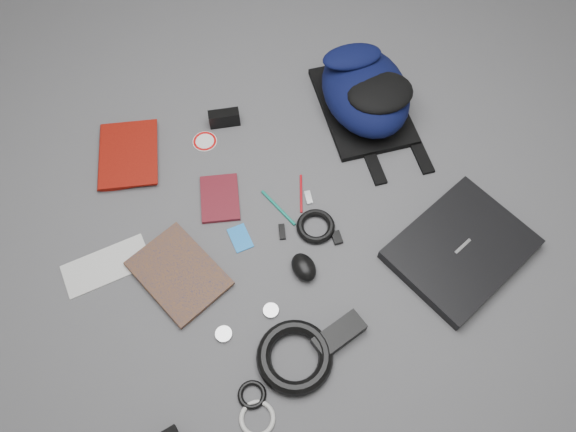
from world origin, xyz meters
name	(u,v)px	position (x,y,z in m)	size (l,w,h in m)	color
ground	(288,219)	(0.00, 0.00, 0.00)	(4.00, 4.00, 0.00)	#4F4F51
backpack	(365,90)	(0.40, 0.29, 0.09)	(0.29, 0.42, 0.18)	black
laptop	(461,249)	(0.41, -0.31, 0.02)	(0.38, 0.30, 0.04)	black
textbook_red	(99,158)	(-0.46, 0.44, 0.01)	(0.19, 0.25, 0.03)	#720C06
comic_book	(152,296)	(-0.45, -0.07, 0.01)	(0.19, 0.27, 0.02)	#9A530B
envelope	(107,266)	(-0.54, 0.08, 0.00)	(0.25, 0.11, 0.00)	silver
dvd_case	(220,198)	(-0.16, 0.15, 0.01)	(0.12, 0.16, 0.01)	#4A0E15
compact_camera	(224,118)	(-0.04, 0.42, 0.03)	(0.10, 0.04, 0.06)	black
sticker_disc	(205,141)	(-0.13, 0.37, 0.00)	(0.08, 0.08, 0.00)	white
pen_teal	(278,208)	(-0.01, 0.05, 0.00)	(0.01, 0.01, 0.15)	#0E7E68
pen_red	(301,193)	(0.07, 0.06, 0.00)	(0.01, 0.01, 0.13)	red
id_badge	(240,238)	(-0.16, 0.00, 0.00)	(0.05, 0.08, 0.00)	blue
usb_black	(282,232)	(-0.03, -0.03, 0.00)	(0.02, 0.05, 0.01)	black
usb_silver	(309,198)	(0.09, 0.04, 0.00)	(0.02, 0.05, 0.01)	silver
key_fob	(337,238)	(0.11, -0.12, 0.01)	(0.03, 0.04, 0.01)	black
mouse	(304,267)	(-0.03, -0.17, 0.02)	(0.06, 0.09, 0.05)	black
headphone_left	(224,334)	(-0.31, -0.25, 0.01)	(0.05, 0.05, 0.01)	#ADADAF
headphone_right	(271,311)	(-0.16, -0.25, 0.01)	(0.04, 0.04, 0.01)	#B3B3B5
cable_coil	(316,226)	(0.06, -0.06, 0.01)	(0.12, 0.12, 0.02)	black
power_brick	(339,334)	(-0.02, -0.39, 0.02)	(0.15, 0.06, 0.04)	black
power_cord_coil	(295,357)	(-0.16, -0.39, 0.02)	(0.20, 0.20, 0.04)	black
earbud_coil	(252,395)	(-0.30, -0.43, 0.01)	(0.08, 0.08, 0.01)	black
white_cable_coil	(257,418)	(-0.31, -0.49, 0.01)	(0.09, 0.09, 0.01)	beige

